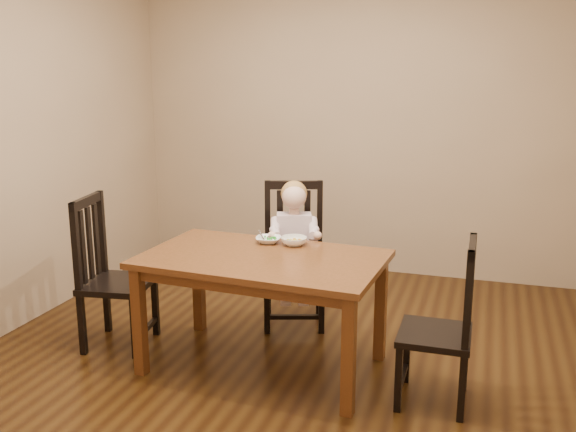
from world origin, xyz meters
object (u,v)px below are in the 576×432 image
(toddler, at_px, (294,239))
(bowl_veg, at_px, (294,241))
(chair_right, at_px, (444,327))
(bowl_peas, at_px, (268,240))
(dining_table, at_px, (263,269))
(chair_left, at_px, (110,275))
(chair_child, at_px, (294,257))

(toddler, bearing_deg, bowl_veg, 88.96)
(chair_right, xyz_separation_m, toddler, (-1.13, 0.84, 0.19))
(chair_right, relative_size, bowl_peas, 5.84)
(dining_table, relative_size, chair_left, 1.47)
(bowl_peas, xyz_separation_m, bowl_veg, (0.18, -0.00, 0.01))
(dining_table, height_order, chair_right, chair_right)
(chair_child, xyz_separation_m, chair_left, (-1.06, -0.77, -0.01))
(dining_table, height_order, toddler, toddler)
(dining_table, height_order, bowl_veg, bowl_veg)
(bowl_veg, bearing_deg, dining_table, -110.73)
(dining_table, relative_size, chair_right, 1.58)
(chair_right, height_order, bowl_peas, chair_right)
(chair_left, height_order, bowl_peas, chair_left)
(bowl_peas, bearing_deg, chair_child, 86.62)
(chair_left, distance_m, bowl_peas, 1.10)
(dining_table, xyz_separation_m, bowl_peas, (-0.07, 0.29, 0.11))
(bowl_peas, bearing_deg, chair_left, -164.37)
(chair_left, bearing_deg, chair_child, 117.16)
(dining_table, relative_size, chair_child, 1.46)
(chair_left, height_order, bowl_veg, chair_left)
(toddler, relative_size, bowl_veg, 3.34)
(chair_left, distance_m, toddler, 1.30)
(chair_child, distance_m, bowl_veg, 0.56)
(chair_left, relative_size, bowl_veg, 6.08)
(chair_child, distance_m, bowl_peas, 0.54)
(chair_child, bearing_deg, chair_left, 17.84)
(chair_left, bearing_deg, bowl_veg, 94.62)
(chair_right, bearing_deg, toddler, 53.31)
(bowl_veg, bearing_deg, bowl_peas, 179.60)
(chair_left, xyz_separation_m, bowl_veg, (1.20, 0.29, 0.26))
(chair_child, relative_size, bowl_peas, 6.34)
(chair_left, xyz_separation_m, chair_right, (2.20, -0.12, -0.03))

